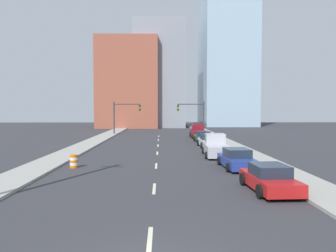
{
  "coord_description": "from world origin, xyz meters",
  "views": [
    {
      "loc": [
        0.37,
        -8.31,
        4.2
      ],
      "look_at": [
        1.22,
        31.79,
        2.2
      ],
      "focal_mm": 35.0,
      "sensor_mm": 36.0,
      "label": 1
    }
  ],
  "objects": [
    {
      "name": "traffic_signal_left",
      "position": [
        -6.19,
        47.4,
        3.65
      ],
      "size": [
        4.67,
        0.35,
        5.55
      ],
      "color": "#38383D",
      "rests_on": "ground"
    },
    {
      "name": "lane_stripe_at_16m",
      "position": [
        0.0,
        16.02,
        0.0
      ],
      "size": [
        0.16,
        2.4,
        0.01
      ],
      "primitive_type": "cube",
      "color": "beige",
      "rests_on": "ground"
    },
    {
      "name": "sedan_green",
      "position": [
        5.8,
        33.66,
        0.66
      ],
      "size": [
        2.16,
        4.85,
        1.44
      ],
      "rotation": [
        0.0,
        0.0,
        0.04
      ],
      "color": "#1E6033",
      "rests_on": "ground"
    },
    {
      "name": "pickup_truck_maroon",
      "position": [
        6.0,
        40.99,
        0.81
      ],
      "size": [
        2.4,
        6.05,
        2.02
      ],
      "rotation": [
        0.0,
        0.0,
        -0.01
      ],
      "color": "maroon",
      "rests_on": "ground"
    },
    {
      "name": "lane_stripe_at_23m",
      "position": [
        0.0,
        23.16,
        0.0
      ],
      "size": [
        0.16,
        2.4,
        0.01
      ],
      "primitive_type": "cube",
      "color": "beige",
      "rests_on": "ground"
    },
    {
      "name": "lane_stripe_at_37m",
      "position": [
        0.0,
        37.23,
        0.0
      ],
      "size": [
        0.16,
        2.4,
        0.01
      ],
      "primitive_type": "cube",
      "color": "beige",
      "rests_on": "ground"
    },
    {
      "name": "pickup_truck_silver",
      "position": [
        5.36,
        21.18,
        0.8
      ],
      "size": [
        2.46,
        5.67,
        1.98
      ],
      "rotation": [
        0.0,
        0.0,
        -0.05
      ],
      "color": "#B2B2BC",
      "rests_on": "ground"
    },
    {
      "name": "sidewalk_left",
      "position": [
        -8.39,
        50.07,
        0.08
      ],
      "size": [
        2.73,
        100.14,
        0.16
      ],
      "color": "#9E9B93",
      "rests_on": "ground"
    },
    {
      "name": "traffic_barrel",
      "position": [
        -5.95,
        15.31,
        0.47
      ],
      "size": [
        0.56,
        0.56,
        0.95
      ],
      "color": "orange",
      "rests_on": "ground"
    },
    {
      "name": "lane_stripe_at_43m",
      "position": [
        0.0,
        43.42,
        0.0
      ],
      "size": [
        0.16,
        2.4,
        0.01
      ],
      "primitive_type": "cube",
      "color": "beige",
      "rests_on": "ground"
    },
    {
      "name": "lane_stripe_at_9m",
      "position": [
        0.0,
        8.93,
        0.0
      ],
      "size": [
        0.16,
        2.4,
        0.01
      ],
      "primitive_type": "cube",
      "color": "beige",
      "rests_on": "ground"
    },
    {
      "name": "sidewalk_right",
      "position": [
        8.39,
        50.07,
        0.08
      ],
      "size": [
        2.73,
        100.14,
        0.16
      ],
      "color": "#9E9B93",
      "rests_on": "ground"
    },
    {
      "name": "traffic_signal_right",
      "position": [
        6.22,
        47.4,
        3.65
      ],
      "size": [
        4.67,
        0.35,
        5.55
      ],
      "color": "#38383D",
      "rests_on": "ground"
    },
    {
      "name": "lane_stripe_at_30m",
      "position": [
        0.0,
        29.86,
        0.0
      ],
      "size": [
        0.16,
        2.4,
        0.01
      ],
      "primitive_type": "cube",
      "color": "beige",
      "rests_on": "ground"
    },
    {
      "name": "building_glass_right",
      "position": [
        17.79,
        79.6,
        20.46
      ],
      "size": [
        13.0,
        20.0,
        40.93
      ],
      "color": "#99B7CC",
      "rests_on": "ground"
    },
    {
      "name": "sedan_white",
      "position": [
        5.71,
        28.23,
        0.67
      ],
      "size": [
        2.24,
        4.69,
        1.46
      ],
      "rotation": [
        0.0,
        0.0,
        0.02
      ],
      "color": "silver",
      "rests_on": "ground"
    },
    {
      "name": "sedan_blue",
      "position": [
        5.81,
        14.9,
        0.65
      ],
      "size": [
        2.29,
        4.71,
        1.42
      ],
      "rotation": [
        0.0,
        0.0,
        0.03
      ],
      "color": "navy",
      "rests_on": "ground"
    },
    {
      "name": "building_brick_left",
      "position": [
        -7.33,
        71.6,
        10.35
      ],
      "size": [
        14.0,
        16.0,
        20.7
      ],
      "color": "#9E513D",
      "rests_on": "ground"
    },
    {
      "name": "sedan_red",
      "position": [
        5.96,
        8.28,
        0.64
      ],
      "size": [
        2.32,
        4.56,
        1.39
      ],
      "rotation": [
        0.0,
        0.0,
        0.04
      ],
      "color": "red",
      "rests_on": "ground"
    },
    {
      "name": "building_office_center",
      "position": [
        -0.04,
        75.6,
        12.55
      ],
      "size": [
        12.0,
        20.0,
        25.11
      ],
      "color": "gray",
      "rests_on": "ground"
    },
    {
      "name": "lane_stripe_at_2m",
      "position": [
        0.0,
        2.0,
        0.0
      ],
      "size": [
        0.16,
        2.4,
        0.01
      ],
      "primitive_type": "cube",
      "color": "beige",
      "rests_on": "ground"
    }
  ]
}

